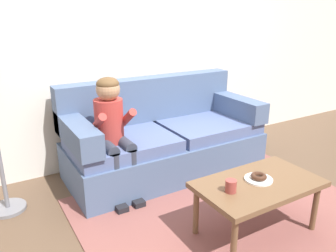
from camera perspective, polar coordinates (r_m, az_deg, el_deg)
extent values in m
plane|color=brown|center=(3.11, 8.03, -13.08)|extent=(10.00, 10.00, 0.00)
cube|color=silver|center=(3.83, -4.51, 15.30)|extent=(8.00, 0.10, 2.80)
cube|color=brown|center=(2.95, 11.15, -15.08)|extent=(2.40, 2.06, 0.01)
cube|color=slate|center=(3.58, -0.43, -4.95)|extent=(2.03, 0.90, 0.38)
cube|color=slate|center=(3.23, -7.80, -3.01)|extent=(0.98, 0.74, 0.12)
cube|color=slate|center=(3.71, 6.74, -0.04)|extent=(0.98, 0.74, 0.12)
cube|color=slate|center=(3.69, -3.20, 4.71)|extent=(2.03, 0.20, 0.47)
cube|color=slate|center=(3.10, -15.25, -1.15)|extent=(0.20, 0.90, 0.22)
cube|color=slate|center=(3.95, 11.13, 3.47)|extent=(0.20, 0.90, 0.22)
cube|color=brown|center=(2.61, 15.15, -9.56)|extent=(0.94, 0.55, 0.04)
cylinder|color=brown|center=(2.36, 11.15, -19.02)|extent=(0.04, 0.04, 0.40)
cylinder|color=brown|center=(2.89, 23.72, -12.67)|extent=(0.04, 0.04, 0.40)
cylinder|color=brown|center=(2.63, 4.79, -14.31)|extent=(0.04, 0.04, 0.40)
cylinder|color=brown|center=(3.11, 17.35, -9.52)|extent=(0.04, 0.04, 0.40)
cylinder|color=#AD3833|center=(3.07, -10.00, 0.87)|extent=(0.26, 0.26, 0.40)
sphere|color=tan|center=(2.98, -10.18, 6.20)|extent=(0.21, 0.21, 0.21)
ellipsoid|color=brown|center=(2.97, -10.23, 7.09)|extent=(0.20, 0.20, 0.12)
cylinder|color=#333847|center=(2.98, -10.18, -3.62)|extent=(0.11, 0.30, 0.11)
cylinder|color=#333847|center=(2.95, -8.87, -8.73)|extent=(0.09, 0.09, 0.44)
cube|color=black|center=(3.03, -8.26, -13.31)|extent=(0.10, 0.20, 0.06)
cylinder|color=#AD3833|center=(2.93, -11.77, 0.55)|extent=(0.07, 0.29, 0.23)
cylinder|color=#333847|center=(3.03, -7.36, -3.06)|extent=(0.11, 0.30, 0.11)
cylinder|color=#333847|center=(3.00, -6.02, -8.06)|extent=(0.09, 0.09, 0.44)
cube|color=black|center=(3.09, -5.46, -12.57)|extent=(0.10, 0.20, 0.06)
cylinder|color=#AD3833|center=(3.02, -6.91, 1.38)|extent=(0.07, 0.29, 0.23)
cylinder|color=white|center=(2.63, 15.14, -8.75)|extent=(0.21, 0.21, 0.01)
torus|color=#422619|center=(2.61, 15.19, -8.27)|extent=(0.17, 0.17, 0.04)
cylinder|color=#993D38|center=(2.41, 10.65, -10.01)|extent=(0.08, 0.08, 0.09)
cube|color=#339E56|center=(3.49, 14.72, -9.30)|extent=(0.16, 0.09, 0.05)
cylinder|color=#339E56|center=(3.43, 13.69, -9.69)|extent=(0.06, 0.06, 0.05)
cylinder|color=#339E56|center=(3.54, 15.70, -8.93)|extent=(0.06, 0.06, 0.05)
cylinder|color=slate|center=(3.31, -25.55, -12.51)|extent=(0.30, 0.30, 0.03)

